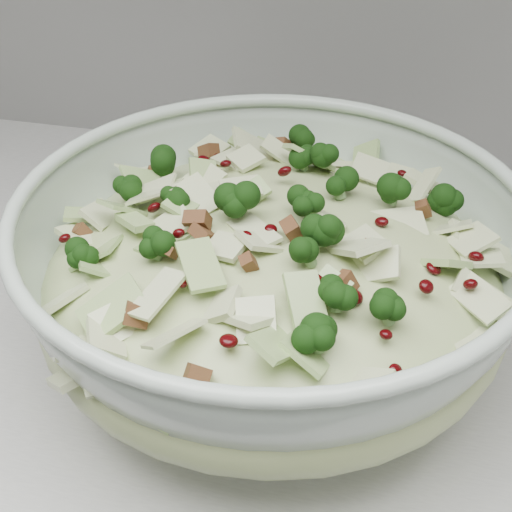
{
  "coord_description": "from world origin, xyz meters",
  "views": [
    {
      "loc": [
        0.08,
        1.17,
        1.32
      ],
      "look_at": [
        -0.01,
        1.59,
        1.01
      ],
      "focal_mm": 50.0,
      "sensor_mm": 36.0,
      "label": 1
    }
  ],
  "objects": [
    {
      "name": "mixing_bowl",
      "position": [
        -0.01,
        1.6,
        0.98
      ],
      "size": [
        0.46,
        0.46,
        0.16
      ],
      "rotation": [
        0.0,
        0.0,
        -0.23
      ],
      "color": "#B4C6B6",
      "rests_on": "counter"
    },
    {
      "name": "salad",
      "position": [
        -0.01,
        1.6,
        1.01
      ],
      "size": [
        0.37,
        0.37,
        0.16
      ],
      "rotation": [
        0.0,
        0.0,
        0.03
      ],
      "color": "#BAC586",
      "rests_on": "mixing_bowl"
    }
  ]
}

